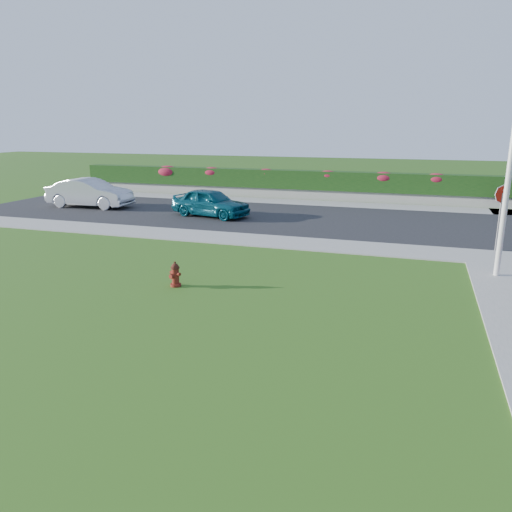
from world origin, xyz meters
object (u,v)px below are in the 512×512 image
(sedan_teal, at_px, (211,203))
(fire_hydrant, at_px, (175,275))
(sedan_silver, at_px, (90,193))
(utility_pole, at_px, (509,171))
(stop_sign, at_px, (501,203))

(sedan_teal, bearing_deg, fire_hydrant, -148.88)
(sedan_silver, bearing_deg, fire_hydrant, -137.55)
(utility_pole, bearing_deg, fire_hydrant, -156.37)
(sedan_teal, height_order, stop_sign, stop_sign)
(fire_hydrant, distance_m, sedan_silver, 15.12)
(fire_hydrant, bearing_deg, utility_pole, 43.28)
(sedan_teal, bearing_deg, stop_sign, -91.08)
(sedan_silver, distance_m, utility_pole, 20.56)
(sedan_teal, relative_size, stop_sign, 1.67)
(sedan_silver, relative_size, utility_pole, 0.74)
(fire_hydrant, height_order, sedan_silver, sedan_silver)
(fire_hydrant, xyz_separation_m, stop_sign, (8.99, 7.06, 1.40))
(fire_hydrant, relative_size, sedan_teal, 0.18)
(utility_pole, height_order, stop_sign, utility_pole)
(stop_sign, bearing_deg, sedan_teal, 152.48)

